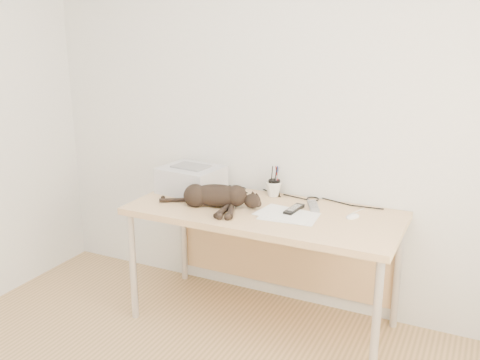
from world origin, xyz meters
The scene contains 11 objects.
wall_back centered at (0.00, 1.75, 1.30)m, with size 3.50×3.50×0.00m, color silver.
desk centered at (0.00, 1.48, 0.61)m, with size 1.60×0.70×0.74m.
printer centered at (-0.57, 1.52, 0.83)m, with size 0.40×0.35×0.18m.
papers centered at (0.16, 1.36, 0.74)m, with size 0.37×0.28×0.01m.
cat centered at (-0.29, 1.32, 0.80)m, with size 0.64×0.32×0.14m.
mug centered at (-0.05, 1.66, 0.79)m, with size 0.11×0.11×0.10m, color silver.
pen_cup centered at (-0.05, 1.68, 0.79)m, with size 0.07×0.07×0.19m.
remote_grey centered at (0.25, 1.56, 0.75)m, with size 0.05×0.19×0.02m, color gray.
remote_black centered at (0.17, 1.45, 0.75)m, with size 0.05×0.19×0.02m, color black.
mouse centered at (0.51, 1.49, 0.76)m, with size 0.06×0.10×0.03m, color white.
cable_tangle centered at (0.00, 1.70, 0.75)m, with size 1.36×0.08×0.01m, color black, non-canonical shape.
Camera 1 is at (1.17, -1.35, 1.79)m, focal length 40.00 mm.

